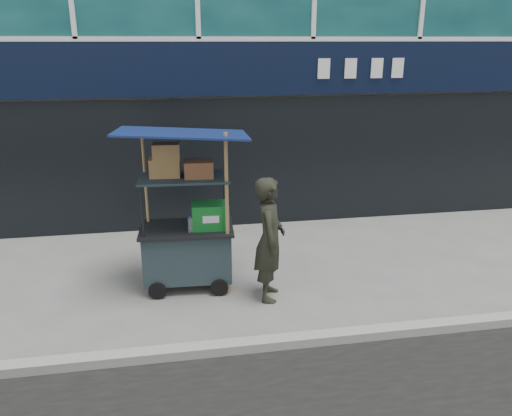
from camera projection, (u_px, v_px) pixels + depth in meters
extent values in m
plane|color=slate|center=(229.00, 342.00, 5.89)|extent=(80.00, 80.00, 0.00)
cube|color=gray|center=(231.00, 347.00, 5.69)|extent=(80.00, 0.18, 0.12)
cube|color=black|center=(200.00, 70.00, 8.57)|extent=(15.68, 0.06, 0.90)
cube|color=black|center=(203.00, 165.00, 9.15)|extent=(15.68, 0.04, 2.40)
cube|color=black|center=(188.00, 253.00, 7.10)|extent=(1.25, 0.78, 0.71)
cylinder|color=black|center=(157.00, 291.00, 6.83)|extent=(0.24, 0.06, 0.24)
cylinder|color=black|center=(219.00, 288.00, 6.92)|extent=(0.24, 0.06, 0.24)
cube|color=black|center=(187.00, 228.00, 6.98)|extent=(1.34, 0.86, 0.04)
cylinder|color=black|center=(142.00, 213.00, 6.53)|extent=(0.03, 0.03, 0.76)
cylinder|color=black|center=(227.00, 210.00, 6.64)|extent=(0.03, 0.03, 0.76)
cylinder|color=black|center=(147.00, 199.00, 7.10)|extent=(0.03, 0.03, 0.76)
cylinder|color=black|center=(225.00, 196.00, 7.21)|extent=(0.03, 0.03, 0.76)
cube|color=black|center=(184.00, 178.00, 6.75)|extent=(1.25, 0.78, 0.03)
cylinder|color=olive|center=(227.00, 217.00, 6.68)|extent=(0.05, 0.05, 2.27)
cylinder|color=olive|center=(147.00, 209.00, 7.14)|extent=(0.04, 0.04, 2.17)
cube|color=#0D164D|center=(182.00, 133.00, 6.55)|extent=(1.78, 1.31, 0.20)
cube|color=#106820|center=(211.00, 215.00, 6.91)|extent=(0.52, 0.38, 0.35)
cylinder|color=silver|center=(190.00, 225.00, 6.76)|extent=(0.07, 0.07, 0.20)
cylinder|color=blue|center=(190.00, 218.00, 6.73)|extent=(0.03, 0.03, 0.02)
cube|color=olive|center=(165.00, 167.00, 6.72)|extent=(0.42, 0.33, 0.25)
cube|color=brown|center=(199.00, 169.00, 6.68)|extent=(0.40, 0.30, 0.22)
cube|color=olive|center=(166.00, 151.00, 6.64)|extent=(0.37, 0.28, 0.20)
imported|color=black|center=(270.00, 239.00, 6.66)|extent=(0.54, 0.70, 1.71)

